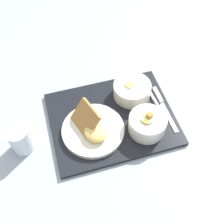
# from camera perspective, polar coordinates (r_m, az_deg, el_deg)

# --- Properties ---
(ground_plane) EXTENTS (4.00, 4.00, 0.00)m
(ground_plane) POSITION_cam_1_polar(r_m,az_deg,el_deg) (0.93, -0.00, -1.57)
(ground_plane) COLOR #99A3AD
(serving_tray) EXTENTS (0.43, 0.36, 0.01)m
(serving_tray) POSITION_cam_1_polar(r_m,az_deg,el_deg) (0.92, -0.00, -1.33)
(serving_tray) COLOR black
(serving_tray) RESTS_ON ground_plane
(bowl_salad) EXTENTS (0.12, 0.12, 0.07)m
(bowl_salad) POSITION_cam_1_polar(r_m,az_deg,el_deg) (0.87, 7.18, -2.26)
(bowl_salad) COLOR silver
(bowl_salad) RESTS_ON serving_tray
(bowl_soup) EXTENTS (0.13, 0.13, 0.05)m
(bowl_soup) POSITION_cam_1_polar(r_m,az_deg,el_deg) (0.96, 4.09, 4.65)
(bowl_soup) COLOR silver
(bowl_soup) RESTS_ON serving_tray
(plate_main) EXTENTS (0.20, 0.20, 0.08)m
(plate_main) POSITION_cam_1_polar(r_m,az_deg,el_deg) (0.88, -3.99, -3.47)
(plate_main) COLOR silver
(plate_main) RESTS_ON serving_tray
(knife) EXTENTS (0.03, 0.19, 0.01)m
(knife) POSITION_cam_1_polar(r_m,az_deg,el_deg) (0.97, 10.02, 1.96)
(knife) COLOR silver
(knife) RESTS_ON serving_tray
(spoon) EXTENTS (0.04, 0.14, 0.01)m
(spoon) POSITION_cam_1_polar(r_m,az_deg,el_deg) (0.95, 9.45, 0.98)
(spoon) COLOR silver
(spoon) RESTS_ON serving_tray
(glass_water) EXTENTS (0.07, 0.07, 0.09)m
(glass_water) POSITION_cam_1_polar(r_m,az_deg,el_deg) (0.88, -18.05, -5.50)
(glass_water) COLOR silver
(glass_water) RESTS_ON ground_plane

